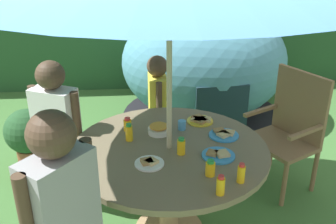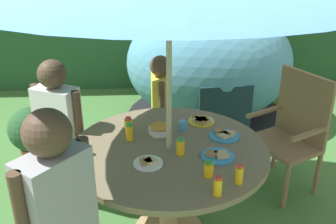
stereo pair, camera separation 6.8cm
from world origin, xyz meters
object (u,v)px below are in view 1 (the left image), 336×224
(garden_table, at_px, (169,164))
(juice_bottle_center_back, at_px, (221,186))
(child_in_yellow_shirt, at_px, (158,98))
(juice_bottle_near_left, at_px, (128,125))
(plate_center_front, at_px, (224,134))
(juice_bottle_spot_a, at_px, (129,133))
(juice_bottle_far_left, at_px, (241,173))
(juice_bottle_mid_right, at_px, (181,146))
(snack_bowl, at_px, (159,129))
(cup_near, at_px, (182,125))
(juice_bottle_front_edge, at_px, (210,168))
(dome_tent, at_px, (204,62))
(plate_far_right, at_px, (218,155))
(potted_plant, at_px, (28,136))
(plate_near_right, at_px, (149,163))
(child_in_white_shirt, at_px, (56,119))
(child_in_grey_shirt, at_px, (61,202))
(juice_bottle_back_edge, at_px, (82,149))
(wooden_chair, at_px, (290,126))

(garden_table, height_order, juice_bottle_center_back, juice_bottle_center_back)
(child_in_yellow_shirt, bearing_deg, juice_bottle_near_left, -22.59)
(plate_center_front, bearing_deg, juice_bottle_spot_a, -178.92)
(juice_bottle_far_left, xyz_separation_m, juice_bottle_mid_right, (-0.31, 0.35, -0.00))
(juice_bottle_mid_right, relative_size, juice_bottle_spot_a, 0.92)
(snack_bowl, height_order, cup_near, snack_bowl)
(juice_bottle_near_left, height_order, juice_bottle_center_back, juice_bottle_center_back)
(juice_bottle_center_back, xyz_separation_m, juice_bottle_front_edge, (-0.02, 0.19, -0.01))
(dome_tent, bearing_deg, plate_far_right, -100.77)
(potted_plant, xyz_separation_m, plate_center_front, (1.64, -0.82, 0.38))
(dome_tent, height_order, plate_near_right, dome_tent)
(child_in_white_shirt, height_order, child_in_grey_shirt, child_in_grey_shirt)
(garden_table, xyz_separation_m, plate_far_right, (0.31, -0.14, 0.14))
(juice_bottle_far_left, distance_m, juice_bottle_mid_right, 0.47)
(juice_bottle_center_back, distance_m, juice_bottle_mid_right, 0.49)
(plate_near_right, bearing_deg, juice_bottle_spot_a, 111.26)
(dome_tent, height_order, cup_near, dome_tent)
(dome_tent, relative_size, cup_near, 29.62)
(potted_plant, relative_size, juice_bottle_back_edge, 5.94)
(dome_tent, distance_m, plate_near_right, 2.41)
(juice_bottle_near_left, xyz_separation_m, juice_bottle_center_back, (0.53, -0.83, 0.01))
(garden_table, height_order, snack_bowl, snack_bowl)
(juice_bottle_spot_a, bearing_deg, wooden_chair, 18.66)
(child_in_grey_shirt, bearing_deg, juice_bottle_far_left, -34.36)
(child_in_white_shirt, height_order, juice_bottle_front_edge, child_in_white_shirt)
(snack_bowl, distance_m, juice_bottle_back_edge, 0.59)
(potted_plant, height_order, plate_center_front, plate_center_front)
(child_in_yellow_shirt, height_order, plate_center_front, child_in_yellow_shirt)
(juice_bottle_spot_a, bearing_deg, plate_far_right, -24.63)
(juice_bottle_center_back, bearing_deg, cup_near, 98.70)
(plate_near_right, bearing_deg, plate_far_right, 7.87)
(plate_center_front, bearing_deg, juice_bottle_back_edge, -168.56)
(plate_center_front, xyz_separation_m, juice_bottle_front_edge, (-0.19, -0.50, 0.04))
(dome_tent, distance_m, child_in_yellow_shirt, 1.29)
(child_in_grey_shirt, xyz_separation_m, plate_center_front, (1.01, 0.87, -0.12))
(child_in_yellow_shirt, distance_m, juice_bottle_back_edge, 1.16)
(juice_bottle_front_edge, height_order, juice_bottle_spot_a, juice_bottle_spot_a)
(child_in_yellow_shirt, height_order, child_in_grey_shirt, child_in_grey_shirt)
(potted_plant, relative_size, juice_bottle_center_back, 5.12)
(garden_table, distance_m, juice_bottle_center_back, 0.63)
(child_in_white_shirt, xyz_separation_m, snack_bowl, (0.77, -0.16, -0.03))
(snack_bowl, height_order, juice_bottle_center_back, juice_bottle_center_back)
(juice_bottle_spot_a, bearing_deg, child_in_grey_shirt, -110.74)
(dome_tent, xyz_separation_m, juice_bottle_front_edge, (-0.37, -2.44, 0.10))
(child_in_grey_shirt, distance_m, juice_bottle_far_left, 1.03)
(wooden_chair, distance_m, plate_far_right, 1.09)
(juice_bottle_front_edge, distance_m, juice_bottle_spot_a, 0.69)
(snack_bowl, distance_m, cup_near, 0.18)
(plate_center_front, xyz_separation_m, juice_bottle_near_left, (-0.70, 0.14, 0.04))
(child_in_white_shirt, xyz_separation_m, juice_bottle_near_left, (0.54, -0.10, -0.02))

